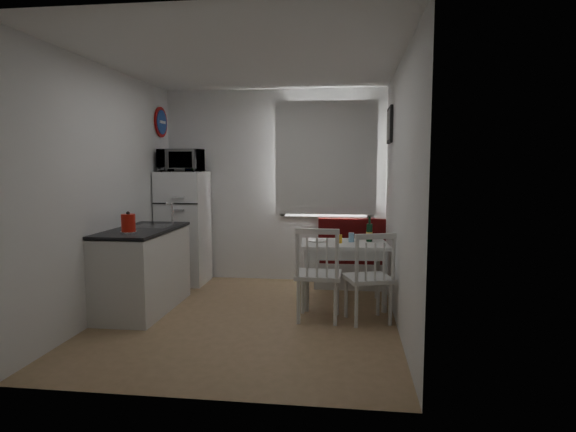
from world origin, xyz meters
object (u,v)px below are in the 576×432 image
Objects in this scene: dining_table at (344,249)px; kettle at (128,223)px; chair_left at (318,264)px; wine_bottle at (369,229)px; microwave at (181,160)px; kitchen_counter at (144,269)px; bench at (362,264)px; fridge at (184,228)px; chair_right at (369,268)px.

kettle is at bearing -161.32° from dining_table.
chair_left is 1.81× the size of wine_bottle.
microwave reaches higher than kettle.
kitchen_counter reaches higher than chair_left.
chair_left is at bearing -36.16° from microwave.
bench is at bearing 74.07° from chair_left.
microwave reaches higher than fridge.
chair_right is 2.42m from kettle.
kettle reaches higher than chair_left.
kitchen_counter is 0.70m from kettle.
dining_table is at bearing 23.20° from kettle.
fridge is (0.02, 1.24, 0.29)m from kitchen_counter.
kettle is (-2.37, -0.24, 0.44)m from chair_right.
chair_left is 2.57m from microwave.
bench is 1.65m from chair_left.
kitchen_counter is 2.44× the size of chair_right.
kitchen_counter is at bearing 157.54° from chair_right.
chair_left is 2.38× the size of kettle.
kettle is at bearing -142.77° from bench.
kettle is at bearing -171.46° from chair_left.
kettle is at bearing 167.81° from chair_right.
kitchen_counter reaches higher than bench.
fridge is at bearing 131.13° from chair_right.
chair_right is at bearing -4.43° from kitchen_counter.
kitchen_counter reaches higher than chair_right.
dining_table is (2.17, 0.48, 0.18)m from kitchen_counter.
microwave is at bearing -90.00° from fridge.
chair_right is at bearing -30.85° from fridge.
chair_left is (1.92, -0.19, 0.14)m from kitchen_counter.
wine_bottle reaches higher than bench.
kettle is (0.05, -0.43, 0.55)m from kitchen_counter.
kitchen_counter is 1.08× the size of bench.
chair_right is at bearing -29.96° from microwave.
kettle is (0.03, -1.62, -0.63)m from microwave.
chair_left is at bearing -5.71° from kitchen_counter.
wine_bottle is (2.43, -0.67, 0.11)m from fridge.
kettle is at bearing -157.24° from wine_bottle.
fridge reaches higher than dining_table.
wine_bottle is (0.28, 0.10, 0.22)m from dining_table.
chair_right is at bearing -73.92° from dining_table.
fridge is at bearing 90.00° from microwave.
kettle is at bearing -88.94° from microwave.
bench is 0.82× the size of fridge.
fridge is 1.69m from kettle.
chair_right is (2.42, -0.19, 0.12)m from kitchen_counter.
kitchen_counter is 6.06× the size of kettle.
kitchen_counter is 0.88× the size of fridge.
chair_right is (0.02, -1.54, 0.28)m from bench.
kitchen_counter is 1.68m from microwave.
fridge is at bearing 164.66° from wine_bottle.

